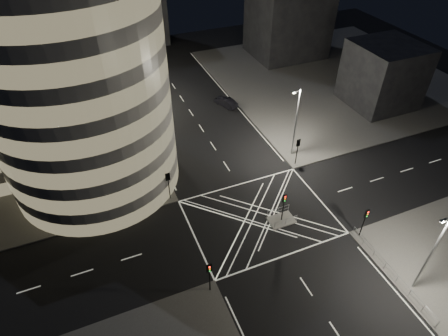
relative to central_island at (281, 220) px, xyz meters
name	(u,v)px	position (x,y,z in m)	size (l,w,h in m)	color
ground	(260,217)	(-2.00, 1.50, -0.07)	(120.00, 120.00, 0.00)	black
sidewalk_far_right	(332,77)	(27.00, 28.50, 0.00)	(42.00, 42.00, 0.15)	#4B4947
central_island	(281,220)	(0.00, 0.00, 0.00)	(3.00, 2.00, 0.15)	slate
office_tower_curved	(30,80)	(-22.74, 20.24, 12.58)	(30.00, 29.00, 27.20)	gray
office_block_rear	(23,29)	(-24.00, 43.50, 11.07)	(24.00, 16.00, 22.00)	gray
building_right_far	(288,17)	(24.00, 41.50, 7.58)	(14.00, 12.00, 15.00)	black
building_right_near	(383,75)	(28.00, 17.50, 5.08)	(10.00, 10.00, 10.00)	black
building_far_end	(120,2)	(-6.00, 59.50, 8.93)	(18.00, 8.00, 18.00)	black
tree_a	(148,164)	(-12.50, 10.50, 4.38)	(3.99, 3.99, 6.61)	black
tree_b	(137,135)	(-12.50, 16.50, 4.60)	(4.18, 4.18, 6.94)	black
tree_c	(127,112)	(-12.50, 22.50, 4.75)	(4.47, 4.47, 7.25)	black
tree_d	(119,93)	(-12.50, 28.50, 4.66)	(4.63, 4.63, 7.26)	black
tree_e	(113,78)	(-12.50, 34.50, 4.45)	(4.47, 4.47, 6.95)	black
traffic_signal_fl	(168,181)	(-10.80, 8.30, 2.84)	(0.55, 0.22, 4.00)	black
traffic_signal_nl	(209,273)	(-10.80, -5.30, 2.84)	(0.55, 0.22, 4.00)	black
traffic_signal_fr	(298,147)	(6.80, 8.30, 2.84)	(0.55, 0.22, 4.00)	black
traffic_signal_nr	(365,218)	(6.80, -5.30, 2.84)	(0.55, 0.22, 4.00)	black
traffic_signal_island	(284,203)	(0.00, 0.00, 2.84)	(0.55, 0.22, 4.00)	black
street_lamp_left_near	(149,140)	(-11.44, 13.50, 5.47)	(1.25, 0.25, 10.00)	slate
street_lamp_left_far	(122,79)	(-11.44, 31.50, 5.47)	(1.25, 0.25, 10.00)	slate
street_lamp_right_far	(296,121)	(7.44, 10.50, 5.47)	(1.25, 0.25, 10.00)	slate
street_lamp_right_near	(432,252)	(7.44, -12.50, 5.47)	(1.25, 0.25, 10.00)	slate
railing_near_right	(391,272)	(6.30, -10.65, 0.62)	(0.06, 11.70, 1.10)	slate
railing_island_south	(286,222)	(0.00, -0.90, 0.62)	(2.80, 0.06, 1.10)	slate
railing_island_north	(278,211)	(0.00, 0.90, 0.62)	(2.80, 0.06, 1.10)	slate
sedan	(226,102)	(4.12, 26.34, 0.65)	(1.53, 4.40, 1.45)	black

